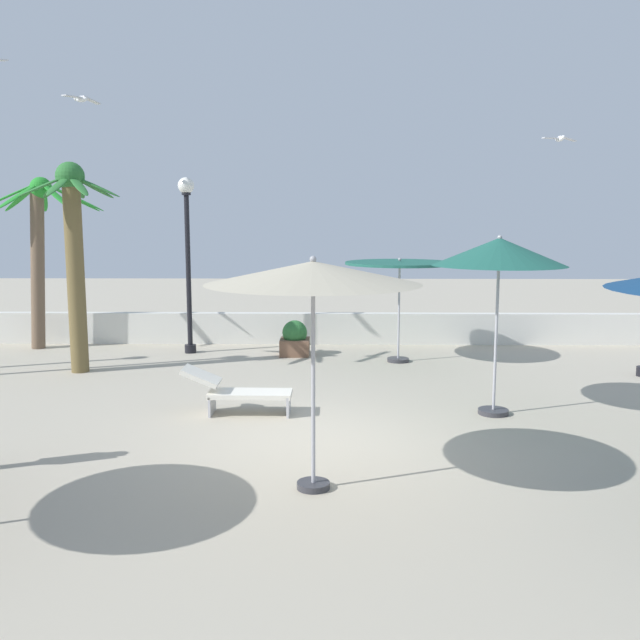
{
  "coord_description": "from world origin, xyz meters",
  "views": [
    {
      "loc": [
        0.21,
        -10.02,
        3.29
      ],
      "look_at": [
        0.0,
        2.83,
        1.4
      ],
      "focal_mm": 39.06,
      "sensor_mm": 36.0,
      "label": 1
    }
  ],
  "objects_px": {
    "lamp_post_0": "(188,242)",
    "lounge_chair_0": "(237,390)",
    "palm_tree_1": "(39,240)",
    "planter": "(295,339)",
    "patio_umbrella_0": "(499,254)",
    "patio_umbrella_3": "(400,269)",
    "patio_umbrella_2": "(313,275)",
    "palm_tree_0": "(74,243)",
    "seagull_2": "(560,139)",
    "seagull_1": "(81,99)"
  },
  "relations": [
    {
      "from": "palm_tree_0",
      "to": "lamp_post_0",
      "type": "distance_m",
      "value": 2.92
    },
    {
      "from": "patio_umbrella_0",
      "to": "palm_tree_0",
      "type": "height_order",
      "value": "palm_tree_0"
    },
    {
      "from": "palm_tree_0",
      "to": "planter",
      "type": "relative_size",
      "value": 5.23
    },
    {
      "from": "lamp_post_0",
      "to": "palm_tree_1",
      "type": "bearing_deg",
      "value": 171.96
    },
    {
      "from": "patio_umbrella_0",
      "to": "planter",
      "type": "xyz_separation_m",
      "value": [
        -3.63,
        5.06,
        -2.33
      ]
    },
    {
      "from": "patio_umbrella_2",
      "to": "lamp_post_0",
      "type": "relative_size",
      "value": 0.67
    },
    {
      "from": "palm_tree_1",
      "to": "lamp_post_0",
      "type": "relative_size",
      "value": 1.01
    },
    {
      "from": "lamp_post_0",
      "to": "seagull_2",
      "type": "distance_m",
      "value": 9.71
    },
    {
      "from": "palm_tree_1",
      "to": "seagull_2",
      "type": "xyz_separation_m",
      "value": [
        13.08,
        0.86,
        2.53
      ]
    },
    {
      "from": "patio_umbrella_2",
      "to": "palm_tree_1",
      "type": "height_order",
      "value": "palm_tree_1"
    },
    {
      "from": "lounge_chair_0",
      "to": "patio_umbrella_2",
      "type": "bearing_deg",
      "value": -67.16
    },
    {
      "from": "lounge_chair_0",
      "to": "seagull_2",
      "type": "height_order",
      "value": "seagull_2"
    },
    {
      "from": "patio_umbrella_2",
      "to": "patio_umbrella_3",
      "type": "relative_size",
      "value": 1.15
    },
    {
      "from": "seagull_1",
      "to": "palm_tree_0",
      "type": "bearing_deg",
      "value": -86.14
    },
    {
      "from": "lamp_post_0",
      "to": "lounge_chair_0",
      "type": "bearing_deg",
      "value": -70.78
    },
    {
      "from": "palm_tree_0",
      "to": "lounge_chair_0",
      "type": "relative_size",
      "value": 2.41
    },
    {
      "from": "palm_tree_0",
      "to": "palm_tree_1",
      "type": "bearing_deg",
      "value": 124.66
    },
    {
      "from": "patio_umbrella_0",
      "to": "palm_tree_0",
      "type": "bearing_deg",
      "value": 158.91
    },
    {
      "from": "palm_tree_1",
      "to": "planter",
      "type": "xyz_separation_m",
      "value": [
        6.42,
        -0.8,
        -2.37
      ]
    },
    {
      "from": "lounge_chair_0",
      "to": "palm_tree_0",
      "type": "bearing_deg",
      "value": 140.0
    },
    {
      "from": "palm_tree_0",
      "to": "lamp_post_0",
      "type": "height_order",
      "value": "palm_tree_0"
    },
    {
      "from": "lamp_post_0",
      "to": "seagull_2",
      "type": "relative_size",
      "value": 4.57
    },
    {
      "from": "patio_umbrella_3",
      "to": "lamp_post_0",
      "type": "distance_m",
      "value": 5.15
    },
    {
      "from": "patio_umbrella_2",
      "to": "patio_umbrella_3",
      "type": "distance_m",
      "value": 7.88
    },
    {
      "from": "patio_umbrella_0",
      "to": "palm_tree_1",
      "type": "bearing_deg",
      "value": 149.73
    },
    {
      "from": "patio_umbrella_0",
      "to": "patio_umbrella_3",
      "type": "relative_size",
      "value": 1.22
    },
    {
      "from": "palm_tree_0",
      "to": "planter",
      "type": "distance_m",
      "value": 5.47
    },
    {
      "from": "lounge_chair_0",
      "to": "lamp_post_0",
      "type": "bearing_deg",
      "value": 109.22
    },
    {
      "from": "patio_umbrella_0",
      "to": "lounge_chair_0",
      "type": "xyz_separation_m",
      "value": [
        -4.34,
        -0.06,
        -2.31
      ]
    },
    {
      "from": "lamp_post_0",
      "to": "planter",
      "type": "relative_size",
      "value": 5.0
    },
    {
      "from": "palm_tree_0",
      "to": "seagull_2",
      "type": "relative_size",
      "value": 4.78
    },
    {
      "from": "palm_tree_1",
      "to": "lamp_post_0",
      "type": "distance_m",
      "value": 3.87
    },
    {
      "from": "palm_tree_1",
      "to": "planter",
      "type": "relative_size",
      "value": 5.06
    },
    {
      "from": "palm_tree_0",
      "to": "lounge_chair_0",
      "type": "height_order",
      "value": "palm_tree_0"
    },
    {
      "from": "lamp_post_0",
      "to": "planter",
      "type": "xyz_separation_m",
      "value": [
        2.59,
        -0.26,
        -2.32
      ]
    },
    {
      "from": "patio_umbrella_2",
      "to": "seagull_1",
      "type": "height_order",
      "value": "seagull_1"
    },
    {
      "from": "palm_tree_0",
      "to": "lamp_post_0",
      "type": "xyz_separation_m",
      "value": [
        1.95,
        2.17,
        -0.06
      ]
    },
    {
      "from": "lounge_chair_0",
      "to": "patio_umbrella_0",
      "type": "bearing_deg",
      "value": 0.84
    },
    {
      "from": "patio_umbrella_3",
      "to": "lamp_post_0",
      "type": "bearing_deg",
      "value": 168.85
    },
    {
      "from": "patio_umbrella_2",
      "to": "lounge_chair_0",
      "type": "bearing_deg",
      "value": 112.84
    },
    {
      "from": "lamp_post_0",
      "to": "planter",
      "type": "bearing_deg",
      "value": -5.81
    },
    {
      "from": "patio_umbrella_0",
      "to": "patio_umbrella_3",
      "type": "xyz_separation_m",
      "value": [
        -1.2,
        4.33,
        -0.57
      ]
    },
    {
      "from": "lounge_chair_0",
      "to": "seagull_1",
      "type": "bearing_deg",
      "value": 132.4
    },
    {
      "from": "patio_umbrella_3",
      "to": "palm_tree_1",
      "type": "relative_size",
      "value": 0.58
    },
    {
      "from": "patio_umbrella_3",
      "to": "planter",
      "type": "height_order",
      "value": "patio_umbrella_3"
    },
    {
      "from": "patio_umbrella_3",
      "to": "planter",
      "type": "relative_size",
      "value": 2.91
    },
    {
      "from": "patio_umbrella_0",
      "to": "palm_tree_1",
      "type": "xyz_separation_m",
      "value": [
        -10.05,
        5.86,
        0.04
      ]
    },
    {
      "from": "patio_umbrella_2",
      "to": "planter",
      "type": "relative_size",
      "value": 3.35
    },
    {
      "from": "patio_umbrella_3",
      "to": "lamp_post_0",
      "type": "xyz_separation_m",
      "value": [
        -5.02,
        0.99,
        0.56
      ]
    },
    {
      "from": "palm_tree_1",
      "to": "lounge_chair_0",
      "type": "distance_m",
      "value": 8.55
    }
  ]
}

